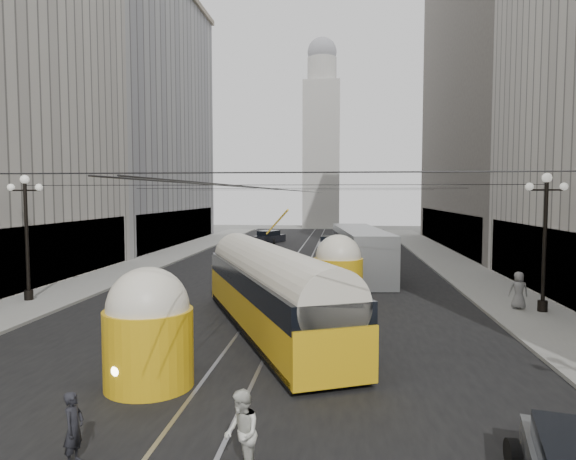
% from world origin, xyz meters
% --- Properties ---
extents(road, '(20.00, 85.00, 0.02)m').
position_xyz_m(road, '(0.00, 32.50, 0.00)').
color(road, black).
rests_on(road, ground).
extents(sidewalk_left, '(4.00, 72.00, 0.15)m').
position_xyz_m(sidewalk_left, '(-12.00, 36.00, 0.07)').
color(sidewalk_left, gray).
rests_on(sidewalk_left, ground).
extents(sidewalk_right, '(4.00, 72.00, 0.15)m').
position_xyz_m(sidewalk_right, '(12.00, 36.00, 0.07)').
color(sidewalk_right, gray).
rests_on(sidewalk_right, ground).
extents(rail_left, '(0.12, 85.00, 0.04)m').
position_xyz_m(rail_left, '(-0.75, 32.50, 0.00)').
color(rail_left, gray).
rests_on(rail_left, ground).
extents(rail_right, '(0.12, 85.00, 0.04)m').
position_xyz_m(rail_right, '(0.75, 32.50, 0.00)').
color(rail_right, gray).
rests_on(rail_right, ground).
extents(building_left_far, '(12.60, 28.60, 28.60)m').
position_xyz_m(building_left_far, '(-19.99, 48.00, 14.31)').
color(building_left_far, '#999999').
rests_on(building_left_far, ground).
extents(building_right_far, '(12.60, 32.60, 32.60)m').
position_xyz_m(building_right_far, '(20.00, 48.00, 16.31)').
color(building_right_far, '#514C47').
rests_on(building_right_far, ground).
extents(distant_tower, '(6.00, 6.00, 31.36)m').
position_xyz_m(distant_tower, '(0.00, 80.00, 14.97)').
color(distant_tower, '#B2AFA8').
rests_on(distant_tower, ground).
extents(lamppost_left_mid, '(1.86, 0.44, 6.37)m').
position_xyz_m(lamppost_left_mid, '(-12.60, 18.00, 3.74)').
color(lamppost_left_mid, black).
rests_on(lamppost_left_mid, sidewalk_left).
extents(lamppost_right_mid, '(1.86, 0.44, 6.37)m').
position_xyz_m(lamppost_right_mid, '(12.60, 18.00, 3.74)').
color(lamppost_right_mid, black).
rests_on(lamppost_right_mid, sidewalk_right).
extents(catenary, '(25.00, 72.00, 0.23)m').
position_xyz_m(catenary, '(0.12, 31.49, 5.88)').
color(catenary, black).
rests_on(catenary, ground).
extents(streetcar, '(7.91, 14.98, 3.53)m').
position_xyz_m(streetcar, '(0.50, 13.74, 1.73)').
color(streetcar, gold).
rests_on(streetcar, ground).
extents(city_bus, '(3.95, 12.84, 3.20)m').
position_xyz_m(city_bus, '(4.65, 28.59, 1.76)').
color(city_bus, gray).
rests_on(city_bus, ground).
extents(sedan_white_far, '(2.25, 4.39, 1.33)m').
position_xyz_m(sedan_white_far, '(2.17, 45.38, 0.60)').
color(sedan_white_far, silver).
rests_on(sedan_white_far, ground).
extents(sedan_dark_far, '(3.54, 4.83, 1.41)m').
position_xyz_m(sedan_dark_far, '(-4.90, 51.34, 0.64)').
color(sedan_dark_far, black).
rests_on(sedan_dark_far, ground).
extents(pedestrian_crossing_a, '(0.37, 0.56, 1.53)m').
position_xyz_m(pedestrian_crossing_a, '(-2.12, 3.23, 0.77)').
color(pedestrian_crossing_a, black).
rests_on(pedestrian_crossing_a, ground).
extents(pedestrian_crossing_b, '(0.89, 1.00, 1.72)m').
position_xyz_m(pedestrian_crossing_b, '(1.39, 3.15, 0.86)').
color(pedestrian_crossing_b, silver).
rests_on(pedestrian_crossing_b, ground).
extents(pedestrian_sidewalk_right, '(0.89, 0.57, 1.77)m').
position_xyz_m(pedestrian_sidewalk_right, '(11.67, 18.46, 1.03)').
color(pedestrian_sidewalk_right, gray).
rests_on(pedestrian_sidewalk_right, sidewalk_right).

